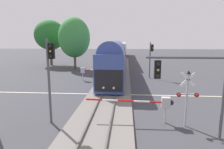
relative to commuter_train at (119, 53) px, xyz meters
The scene contains 12 objects.
ground_plane 26.81m from the commuter_train, 90.01° to the right, with size 220.00×220.00×0.00m, color #3D3D42.
road_centre_stripe 26.81m from the commuter_train, 90.01° to the right, with size 44.00×0.20×0.01m.
railway_track 26.80m from the commuter_train, 90.01° to the right, with size 4.40×80.00×0.32m.
commuter_train is the anchor object (origin of this frame).
crossing_gate_near 33.73m from the commuter_train, 83.72° to the right, with size 5.96×0.40×1.80m.
crossing_signal_mast 34.43m from the commuter_train, 80.67° to the right, with size 1.36×0.44×3.70m.
crossing_gate_far 20.21m from the commuter_train, 100.33° to the right, with size 6.28×0.40×1.84m.
traffic_signal_median 34.24m from the commuter_train, 95.45° to the right, with size 0.53×0.38×5.68m.
traffic_signal_near_right 36.11m from the commuter_train, 80.85° to the right, with size 4.70×0.38×4.89m.
traffic_signal_far_side 18.17m from the commuter_train, 73.09° to the right, with size 0.53×0.38×5.28m.
oak_behind_train 12.77m from the commuter_train, 132.38° to the right, with size 6.00×6.00×9.91m.
pine_left_background 16.22m from the commuter_train, 168.34° to the right, with size 6.80×6.80×10.03m.
Camera 1 is at (1.70, -19.58, 5.54)m, focal length 31.22 mm.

